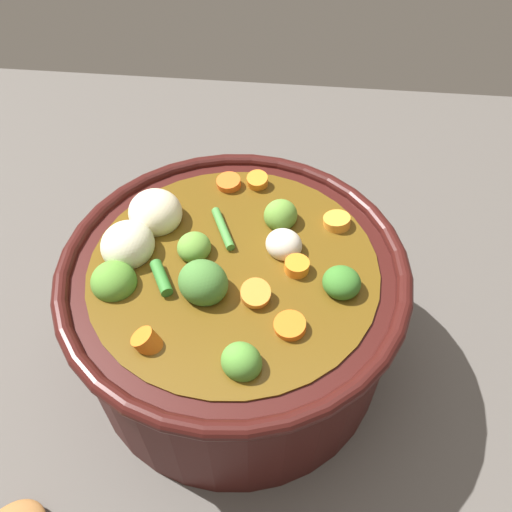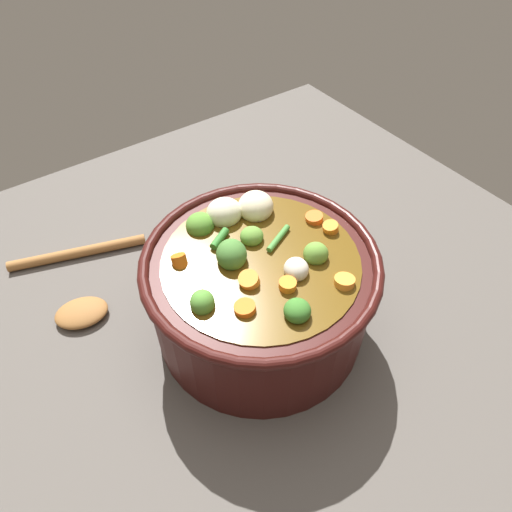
# 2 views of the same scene
# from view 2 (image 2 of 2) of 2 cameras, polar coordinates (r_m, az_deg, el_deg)

# --- Properties ---
(ground_plane) EXTENTS (1.10, 1.10, 0.00)m
(ground_plane) POSITION_cam_2_polar(r_m,az_deg,el_deg) (0.69, 0.50, -8.36)
(ground_plane) COLOR #514C47
(cooking_pot) EXTENTS (0.31, 0.31, 0.17)m
(cooking_pot) POSITION_cam_2_polar(r_m,az_deg,el_deg) (0.63, 0.52, -4.30)
(cooking_pot) COLOR #38110F
(cooking_pot) RESTS_ON ground_plane
(wooden_spoon) EXTENTS (0.22, 0.21, 0.02)m
(wooden_spoon) POSITION_cam_2_polar(r_m,az_deg,el_deg) (0.78, -21.12, -3.34)
(wooden_spoon) COLOR #976232
(wooden_spoon) RESTS_ON ground_plane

